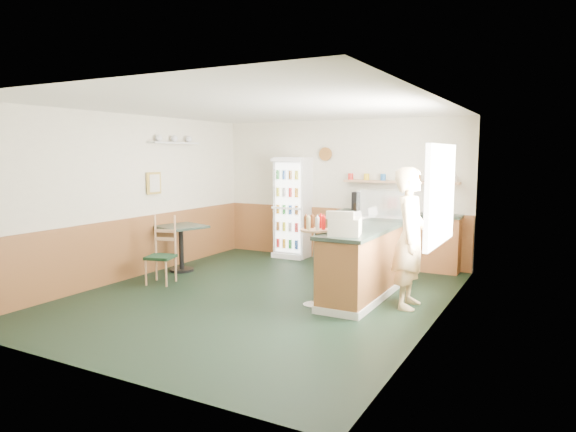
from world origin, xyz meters
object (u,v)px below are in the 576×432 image
Objects in this scene: drinks_fridge at (292,208)px; cash_register at (345,226)px; display_case at (386,205)px; condiment_stand at (315,248)px; cafe_chair at (164,248)px; shopkeeper at (410,238)px; cafe_table at (181,239)px.

drinks_fridge is 4.84× the size of cash_register.
display_case is 1.79m from condiment_stand.
drinks_fridge is at bearing 57.73° from cafe_chair.
drinks_fridge is 1.84× the size of cafe_chair.
shopkeeper is at bearing 25.25° from cash_register.
cafe_chair is (-3.11, -1.66, -0.68)m from display_case.
display_case is at bearing 75.02° from condiment_stand.
cafe_chair reaches higher than cafe_table.
drinks_fridge is 2.56m from display_case.
cash_register is at bearing -90.00° from display_case.
condiment_stand is (-1.15, -0.55, -0.15)m from shopkeeper.
shopkeeper is (2.97, -2.26, -0.05)m from drinks_fridge.
condiment_stand is at bearing -14.64° from cafe_table.
shopkeeper is 1.28m from condiment_stand.
shopkeeper is at bearing -7.53° from cafe_chair.
drinks_fridge reaches higher than cafe_chair.
cash_register is 3.54m from cafe_table.
drinks_fridge reaches higher than shopkeeper.
display_case is at bearing -26.75° from drinks_fridge.
shopkeeper is 4.12m from cafe_table.
display_case is 3.58m from cafe_table.
cafe_table is at bearing -118.94° from drinks_fridge.
drinks_fridge is 2.14× the size of cafe_table.
condiment_stand is 1.32× the size of cafe_table.
cash_register reaches higher than condiment_stand.
shopkeeper is at bearing -37.28° from drinks_fridge.
shopkeeper reaches higher than condiment_stand.
drinks_fridge is at bearing 122.95° from condiment_stand.
drinks_fridge is 3.64m from cash_register.
cafe_chair is at bearing 164.97° from cash_register.
shopkeeper is 1.53× the size of condiment_stand.
condiment_stand is at bearing 162.41° from cash_register.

